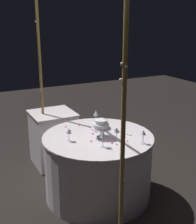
{
  "coord_description": "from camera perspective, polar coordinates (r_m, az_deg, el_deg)",
  "views": [
    {
      "loc": [
        -2.77,
        1.44,
        2.01
      ],
      "look_at": [
        0.0,
        0.0,
        1.04
      ],
      "focal_mm": 47.33,
      "sensor_mm": 36.0,
      "label": 1
    }
  ],
  "objects": [
    {
      "name": "wine_glass_0",
      "position": [
        3.2,
        -5.66,
        -3.76
      ],
      "size": [
        0.06,
        0.06,
        0.15
      ],
      "color": "silver",
      "rests_on": "main_table"
    },
    {
      "name": "rose_petal_1",
      "position": [
        3.17,
        2.76,
        -5.99
      ],
      "size": [
        0.04,
        0.04,
        0.0
      ],
      "primitive_type": "ellipsoid",
      "rotation": [
        0.0,
        0.0,
        2.56
      ],
      "color": "#C61951",
      "rests_on": "main_table"
    },
    {
      "name": "rose_petal_7",
      "position": [
        3.23,
        5.7,
        -5.65
      ],
      "size": [
        0.04,
        0.03,
        0.0
      ],
      "primitive_type": "ellipsoid",
      "rotation": [
        0.0,
        0.0,
        2.59
      ],
      "color": "#C61951",
      "rests_on": "main_table"
    },
    {
      "name": "tiered_cake",
      "position": [
        3.28,
        0.63,
        -2.64
      ],
      "size": [
        0.22,
        0.22,
        0.21
      ],
      "color": "silver",
      "rests_on": "main_table"
    },
    {
      "name": "side_table",
      "position": [
        4.31,
        -8.59,
        -5.01
      ],
      "size": [
        0.59,
        0.59,
        0.77
      ],
      "color": "white",
      "rests_on": "ground"
    },
    {
      "name": "rose_petal_6",
      "position": [
        3.14,
        3.63,
        -6.26
      ],
      "size": [
        0.03,
        0.02,
        0.0
      ],
      "primitive_type": "ellipsoid",
      "rotation": [
        0.0,
        0.0,
        6.2
      ],
      "color": "#C61951",
      "rests_on": "main_table"
    },
    {
      "name": "main_table",
      "position": [
        3.52,
        -0.0,
        -10.29
      ],
      "size": [
        1.27,
        1.27,
        0.75
      ],
      "color": "white",
      "rests_on": "ground"
    },
    {
      "name": "ground_plane",
      "position": [
        3.71,
        -0.0,
        -15.45
      ],
      "size": [
        12.0,
        12.0,
        0.0
      ],
      "primitive_type": "plane",
      "color": "black"
    },
    {
      "name": "wine_glass_4",
      "position": [
        3.16,
        8.73,
        -4.13
      ],
      "size": [
        0.06,
        0.06,
        0.15
      ],
      "color": "silver",
      "rests_on": "main_table"
    },
    {
      "name": "rose_petal_2",
      "position": [
        3.22,
        -1.32,
        -5.64
      ],
      "size": [
        0.04,
        0.04,
        0.0
      ],
      "primitive_type": "ellipsoid",
      "rotation": [
        0.0,
        0.0,
        3.5
      ],
      "color": "#C61951",
      "rests_on": "main_table"
    },
    {
      "name": "rose_petal_8",
      "position": [
        3.69,
        -3.65,
        -2.61
      ],
      "size": [
        0.03,
        0.03,
        0.0
      ],
      "primitive_type": "ellipsoid",
      "rotation": [
        0.0,
        0.0,
        1.69
      ],
      "color": "#C61951",
      "rests_on": "main_table"
    },
    {
      "name": "rose_petal_3",
      "position": [
        3.52,
        -5.39,
        -3.65
      ],
      "size": [
        0.05,
        0.05,
        0.0
      ],
      "primitive_type": "ellipsoid",
      "rotation": [
        0.0,
        0.0,
        2.28
      ],
      "color": "#C61951",
      "rests_on": "main_table"
    },
    {
      "name": "wine_glass_3",
      "position": [
        3.21,
        3.63,
        -3.6
      ],
      "size": [
        0.07,
        0.07,
        0.15
      ],
      "color": "silver",
      "rests_on": "main_table"
    },
    {
      "name": "rose_petal_5",
      "position": [
        3.66,
        -6.24,
        -2.86
      ],
      "size": [
        0.03,
        0.04,
        0.0
      ],
      "primitive_type": "ellipsoid",
      "rotation": [
        0.0,
        0.0,
        1.28
      ],
      "color": "#C61951",
      "rests_on": "main_table"
    },
    {
      "name": "cake_knife",
      "position": [
        3.46,
        4.64,
        -3.96
      ],
      "size": [
        0.29,
        0.12,
        0.01
      ],
      "color": "silver",
      "rests_on": "main_table"
    },
    {
      "name": "rose_petal_4",
      "position": [
        3.5,
        1.74,
        -3.69
      ],
      "size": [
        0.03,
        0.04,
        0.0
      ],
      "primitive_type": "ellipsoid",
      "rotation": [
        0.0,
        0.0,
        2.01
      ],
      "color": "#C61951",
      "rests_on": "main_table"
    },
    {
      "name": "rose_petal_0",
      "position": [
        3.42,
        -1.01,
        -4.19
      ],
      "size": [
        0.04,
        0.03,
        0.0
      ],
      "primitive_type": "ellipsoid",
      "rotation": [
        0.0,
        0.0,
        3.22
      ],
      "color": "#C61951",
      "rests_on": "main_table"
    },
    {
      "name": "decorative_arch",
      "position": [
        3.03,
        -5.47,
        7.46
      ],
      "size": [
        2.1,
        0.06,
        2.3
      ],
      "color": "olive",
      "rests_on": "ground"
    },
    {
      "name": "wine_glass_1",
      "position": [
        3.8,
        -0.38,
        -0.29
      ],
      "size": [
        0.07,
        0.07,
        0.15
      ],
      "color": "silver",
      "rests_on": "main_table"
    },
    {
      "name": "wine_glass_2",
      "position": [
        3.03,
        0.96,
        -4.43
      ],
      "size": [
        0.06,
        0.06,
        0.18
      ],
      "color": "silver",
      "rests_on": "main_table"
    },
    {
      "name": "rose_petal_9",
      "position": [
        3.29,
        3.04,
        -5.15
      ],
      "size": [
        0.04,
        0.03,
        0.0
      ],
      "primitive_type": "ellipsoid",
      "rotation": [
        0.0,
        0.0,
        5.8
      ],
      "color": "#C61951",
      "rests_on": "main_table"
    }
  ]
}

